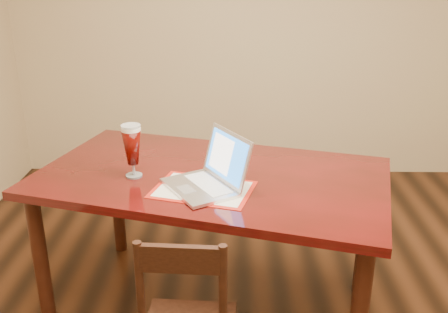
{
  "coord_description": "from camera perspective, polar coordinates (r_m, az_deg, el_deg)",
  "views": [
    {
      "loc": [
        -0.29,
        -1.93,
        1.85
      ],
      "look_at": [
        -0.34,
        0.43,
        0.94
      ],
      "focal_mm": 40.0,
      "sensor_mm": 36.0,
      "label": 1
    }
  ],
  "objects": [
    {
      "name": "dining_table",
      "position": [
        2.63,
        -1.62,
        -3.88
      ],
      "size": [
        1.99,
        1.45,
        1.11
      ],
      "rotation": [
        0.0,
        0.0,
        -0.27
      ],
      "color": "#4F0A0A",
      "rests_on": "ground"
    }
  ]
}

